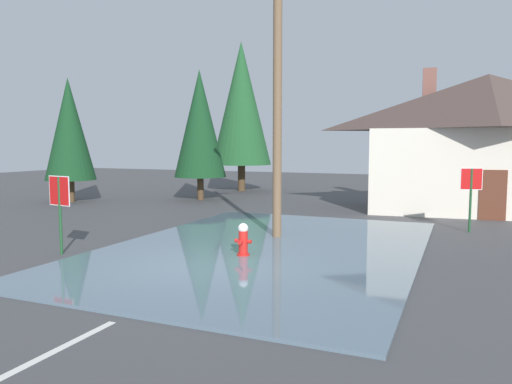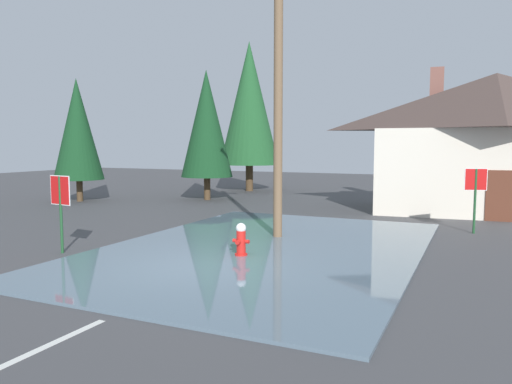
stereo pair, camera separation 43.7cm
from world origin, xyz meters
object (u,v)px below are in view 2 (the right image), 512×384
at_px(house, 494,141).
at_px(pine_tree_tall_left, 78,129).
at_px(pine_tree_mid_left, 207,124).
at_px(pine_tree_short_left, 249,104).
at_px(fire_hydrant, 241,241).
at_px(stop_sign_far, 476,187).
at_px(utility_pole, 278,86).
at_px(stop_sign_near, 60,198).

bearing_deg(house, pine_tree_tall_left, -168.21).
height_order(pine_tree_mid_left, pine_tree_short_left, pine_tree_short_left).
relative_size(house, pine_tree_tall_left, 1.68).
height_order(fire_hydrant, stop_sign_far, stop_sign_far).
height_order(fire_hydrant, utility_pole, utility_pole).
relative_size(stop_sign_near, fire_hydrant, 2.32).
height_order(stop_sign_far, pine_tree_short_left, pine_tree_short_left).
distance_m(fire_hydrant, pine_tree_short_left, 19.57).
xyz_separation_m(pine_tree_tall_left, pine_tree_mid_left, (5.77, 3.44, 0.32)).
bearing_deg(utility_pole, pine_tree_mid_left, 131.34).
bearing_deg(house, pine_tree_mid_left, -177.23).
height_order(fire_hydrant, pine_tree_short_left, pine_tree_short_left).
relative_size(fire_hydrant, stop_sign_far, 0.42).
relative_size(utility_pole, stop_sign_far, 4.19).
distance_m(fire_hydrant, house, 13.97).
xyz_separation_m(utility_pole, pine_tree_short_left, (-7.77, 14.29, 0.80)).
distance_m(pine_tree_tall_left, pine_tree_mid_left, 6.72).
bearing_deg(utility_pole, pine_tree_tall_left, 158.59).
height_order(stop_sign_near, stop_sign_far, stop_sign_far).
bearing_deg(stop_sign_far, stop_sign_near, -142.09).
bearing_deg(utility_pole, stop_sign_far, 32.40).
bearing_deg(pine_tree_tall_left, pine_tree_short_left, 57.90).
distance_m(utility_pole, stop_sign_far, 7.46).
relative_size(pine_tree_mid_left, pine_tree_short_left, 0.73).
bearing_deg(stop_sign_far, pine_tree_short_left, 141.51).
relative_size(pine_tree_tall_left, pine_tree_short_left, 0.68).
height_order(stop_sign_near, pine_tree_short_left, pine_tree_short_left).
relative_size(fire_hydrant, pine_tree_mid_left, 0.13).
height_order(stop_sign_near, pine_tree_mid_left, pine_tree_mid_left).
height_order(fire_hydrant, house, house).
distance_m(utility_pole, pine_tree_tall_left, 14.46).
bearing_deg(pine_tree_tall_left, fire_hydrant, -30.98).
relative_size(stop_sign_near, stop_sign_far, 0.98).
xyz_separation_m(stop_sign_near, house, (10.91, 13.80, 1.60)).
distance_m(fire_hydrant, utility_pole, 5.20).
distance_m(utility_pole, pine_tree_mid_left, 11.62).
bearing_deg(utility_pole, fire_hydrant, -87.63).
height_order(utility_pole, pine_tree_tall_left, utility_pole).
bearing_deg(pine_tree_tall_left, stop_sign_near, -47.71).
bearing_deg(utility_pole, house, 56.16).
bearing_deg(stop_sign_near, pine_tree_tall_left, 132.29).
bearing_deg(stop_sign_near, fire_hydrant, 18.11).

